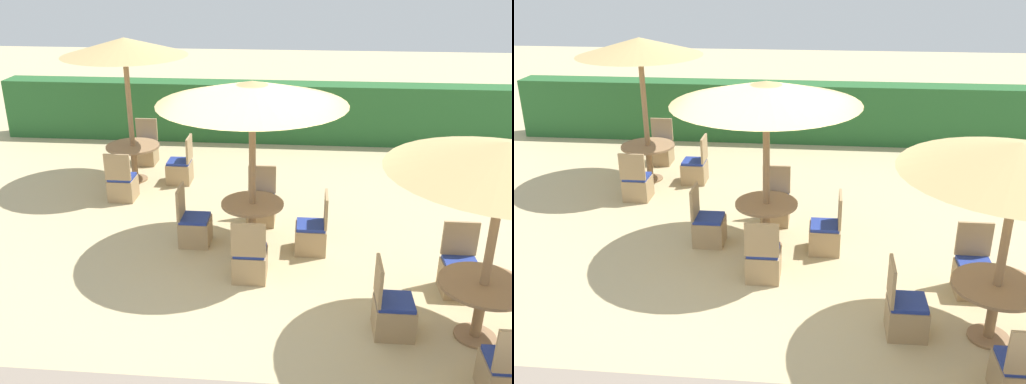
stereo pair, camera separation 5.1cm
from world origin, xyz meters
TOP-DOWN VIEW (x-y plane):
  - ground_plane at (0.00, 0.00)m, footprint 40.00×40.00m
  - hedge_row at (0.00, 6.03)m, footprint 13.00×0.70m
  - parasol_back_left at (-2.63, 3.17)m, footprint 2.31×2.31m
  - round_table_back_left at (-2.63, 3.17)m, footprint 1.03×1.03m
  - patio_chair_back_left_north at (-2.68, 4.15)m, footprint 0.46×0.46m
  - patio_chair_back_left_south at (-2.57, 2.20)m, footprint 0.46×0.46m
  - patio_chair_back_left_east at (-1.71, 3.13)m, footprint 0.46×0.46m
  - parasol_front_right at (2.75, -1.41)m, footprint 2.48×2.48m
  - round_table_front_right at (2.75, -1.41)m, footprint 1.00×1.00m
  - patio_chair_front_right_north at (2.77, -0.43)m, footprint 0.46×0.46m
  - patio_chair_front_right_south at (2.78, -2.38)m, footprint 0.46×0.46m
  - patio_chair_front_right_west at (1.78, -1.40)m, footprint 0.46×0.46m
  - parasol_center at (-0.05, 0.57)m, footprint 2.68×2.68m
  - round_table_center at (-0.05, 0.57)m, footprint 0.93×0.93m
  - patio_chair_center_north at (0.01, 1.46)m, footprint 0.46×0.46m
  - patio_chair_center_west at (-0.96, 0.62)m, footprint 0.46×0.46m
  - patio_chair_center_south at (0.00, -0.34)m, footprint 0.46×0.46m
  - patio_chair_center_east at (0.84, 0.53)m, footprint 0.46×0.46m

SIDE VIEW (x-z plane):
  - ground_plane at x=0.00m, z-range 0.00..0.00m
  - patio_chair_back_left_north at x=-2.68m, z-range -0.20..0.73m
  - patio_chair_back_left_south at x=-2.57m, z-range -0.20..0.73m
  - patio_chair_back_left_east at x=-1.71m, z-range -0.20..0.73m
  - patio_chair_front_right_north at x=2.77m, z-range -0.20..0.73m
  - patio_chair_front_right_south at x=2.78m, z-range -0.20..0.73m
  - patio_chair_front_right_west at x=1.78m, z-range -0.20..0.73m
  - patio_chair_center_north at x=0.01m, z-range -0.20..0.73m
  - patio_chair_center_west at x=-0.96m, z-range -0.20..0.73m
  - patio_chair_center_south at x=0.00m, z-range -0.20..0.73m
  - patio_chair_center_east at x=0.84m, z-range -0.20..0.73m
  - round_table_center at x=-0.05m, z-range 0.18..0.92m
  - round_table_back_left at x=-2.63m, z-range 0.20..0.92m
  - round_table_front_right at x=2.75m, z-range 0.20..0.92m
  - hedge_row at x=0.00m, z-range 0.00..1.38m
  - parasol_front_right at x=2.75m, z-range 1.02..3.41m
  - parasol_center at x=-0.05m, z-range 1.10..3.65m
  - parasol_back_left at x=-2.63m, z-range 1.20..3.95m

